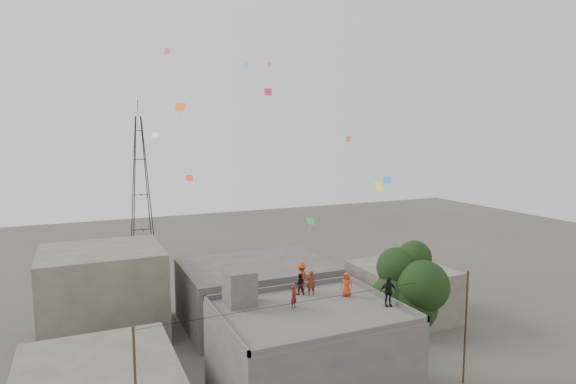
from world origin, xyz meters
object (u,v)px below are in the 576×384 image
(person_red_adult, at_px, (311,283))
(person_dark_adult, at_px, (388,291))
(stair_head_box, at_px, (240,287))
(transmission_tower, at_px, (141,187))
(tree, at_px, (410,290))

(person_red_adult, distance_m, person_dark_adult, 4.73)
(stair_head_box, bearing_deg, transmission_tower, 91.23)
(tree, relative_size, transmission_tower, 0.45)
(stair_head_box, height_order, tree, tree)
(transmission_tower, height_order, person_red_adult, transmission_tower)
(person_red_adult, bearing_deg, person_dark_adult, 153.74)
(tree, bearing_deg, transmission_tower, 106.09)
(transmission_tower, xyz_separation_m, person_red_adult, (5.28, -37.62, -2.22))
(stair_head_box, distance_m, person_red_adult, 4.49)
(tree, bearing_deg, person_red_adult, 163.70)
(stair_head_box, height_order, person_red_adult, stair_head_box)
(stair_head_box, distance_m, person_dark_adult, 8.48)
(stair_head_box, xyz_separation_m, tree, (10.57, -2.00, -1.00))
(person_red_adult, bearing_deg, stair_head_box, 19.50)
(transmission_tower, bearing_deg, tree, -73.91)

